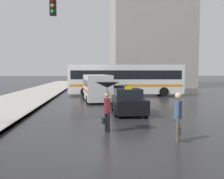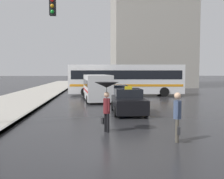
% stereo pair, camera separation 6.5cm
% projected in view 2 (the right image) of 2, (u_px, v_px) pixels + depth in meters
% --- Properties ---
extents(ground_plane, '(300.00, 300.00, 0.00)m').
position_uv_depth(ground_plane, '(119.00, 153.00, 8.21)').
color(ground_plane, '#262628').
extents(taxi, '(1.91, 4.08, 1.66)m').
position_uv_depth(taxi, '(128.00, 102.00, 16.05)').
color(taxi, black).
rests_on(taxi, ground_plane).
extents(sedan_red, '(1.91, 4.10, 1.41)m').
position_uv_depth(sedan_red, '(118.00, 94.00, 22.39)').
color(sedan_red, navy).
rests_on(sedan_red, ground_plane).
extents(ambulance_van, '(2.54, 5.89, 2.27)m').
position_uv_depth(ambulance_van, '(97.00, 86.00, 22.81)').
color(ambulance_van, silver).
rests_on(ambulance_van, ground_plane).
extents(city_bus, '(12.15, 3.46, 3.27)m').
position_uv_depth(city_bus, '(126.00, 79.00, 27.97)').
color(city_bus, silver).
rests_on(city_bus, ground_plane).
extents(pedestrian_with_umbrella, '(1.02, 1.02, 2.11)m').
position_uv_depth(pedestrian_with_umbrella, '(107.00, 92.00, 10.99)').
color(pedestrian_with_umbrella, black).
rests_on(pedestrian_with_umbrella, ground_plane).
extents(pedestrian_man, '(0.35, 0.58, 1.80)m').
position_uv_depth(pedestrian_man, '(177.00, 113.00, 9.48)').
color(pedestrian_man, '#4C473D').
rests_on(pedestrian_man, ground_plane).
extents(traffic_light, '(2.95, 0.38, 6.22)m').
position_uv_depth(traffic_light, '(16.00, 34.00, 11.93)').
color(traffic_light, black).
rests_on(traffic_light, ground_plane).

